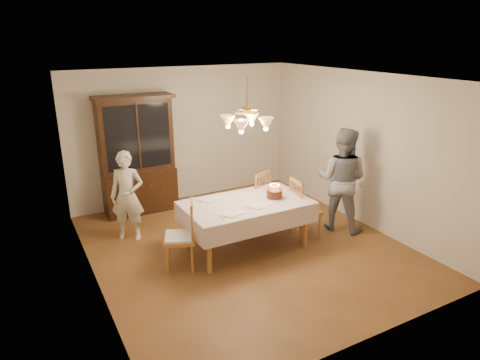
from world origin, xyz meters
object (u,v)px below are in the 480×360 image
china_hutch (137,157)px  elderly_woman (127,196)px  dining_table (246,207)px  chair_far_side (254,201)px  birthday_cake (274,194)px

china_hutch → elderly_woman: 1.21m
dining_table → china_hutch: size_ratio=0.88×
chair_far_side → elderly_woman: (-2.03, 0.53, 0.29)m
birthday_cake → dining_table: bearing=170.1°
chair_far_side → birthday_cake: 0.84m
elderly_woman → chair_far_side: bearing=15.3°
dining_table → birthday_cake: 0.48m
dining_table → elderly_woman: bearing=141.5°
chair_far_side → china_hutch: bearing=134.1°
elderly_woman → china_hutch: bearing=95.2°
china_hutch → elderly_woman: (-0.49, -1.06, -0.31)m
china_hutch → elderly_woman: size_ratio=1.48×
birthday_cake → china_hutch: bearing=122.1°
dining_table → birthday_cake: size_ratio=6.33×
dining_table → chair_far_side: chair_far_side is taller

